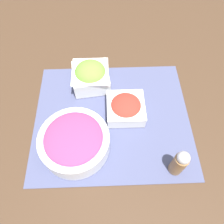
# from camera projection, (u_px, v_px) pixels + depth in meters

# --- Properties ---
(ground_plane) EXTENTS (3.00, 3.00, 0.00)m
(ground_plane) POSITION_uv_depth(u_px,v_px,m) (112.00, 118.00, 0.70)
(ground_plane) COLOR #422D1E
(placemat) EXTENTS (0.49, 0.43, 0.00)m
(placemat) POSITION_uv_depth(u_px,v_px,m) (112.00, 117.00, 0.70)
(placemat) COLOR #474C70
(placemat) RESTS_ON ground_plane
(tomato_bowl) EXTENTS (0.12, 0.12, 0.06)m
(tomato_bowl) POSITION_uv_depth(u_px,v_px,m) (126.00, 108.00, 0.68)
(tomato_bowl) COLOR white
(tomato_bowl) RESTS_ON placemat
(lettuce_bowl) EXTENTS (0.13, 0.13, 0.09)m
(lettuce_bowl) POSITION_uv_depth(u_px,v_px,m) (91.00, 75.00, 0.73)
(lettuce_bowl) COLOR white
(lettuce_bowl) RESTS_ON placemat
(onion_bowl) EXTENTS (0.20, 0.20, 0.08)m
(onion_bowl) POSITION_uv_depth(u_px,v_px,m) (74.00, 141.00, 0.61)
(onion_bowl) COLOR silver
(onion_bowl) RESTS_ON placemat
(pepper_shaker) EXTENTS (0.04, 0.04, 0.11)m
(pepper_shaker) POSITION_uv_depth(u_px,v_px,m) (180.00, 163.00, 0.56)
(pepper_shaker) COLOR olive
(pepper_shaker) RESTS_ON placemat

